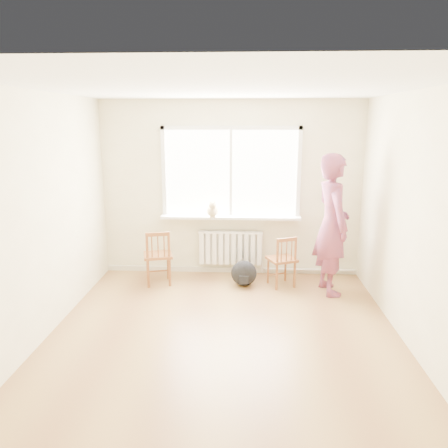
# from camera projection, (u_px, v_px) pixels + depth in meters

# --- Properties ---
(floor) EXTENTS (4.50, 4.50, 0.00)m
(floor) POSITION_uv_depth(u_px,v_px,m) (223.00, 340.00, 4.87)
(floor) COLOR olive
(floor) RESTS_ON ground
(ceiling) EXTENTS (4.50, 4.50, 0.00)m
(ceiling) POSITION_uv_depth(u_px,v_px,m) (223.00, 87.00, 4.24)
(ceiling) COLOR white
(ceiling) RESTS_ON back_wall
(back_wall) EXTENTS (4.00, 0.01, 2.70)m
(back_wall) POSITION_uv_depth(u_px,v_px,m) (231.00, 189.00, 6.74)
(back_wall) COLOR beige
(back_wall) RESTS_ON ground
(window) EXTENTS (2.12, 0.05, 1.42)m
(window) POSITION_uv_depth(u_px,v_px,m) (231.00, 169.00, 6.65)
(window) COLOR white
(window) RESTS_ON back_wall
(windowsill) EXTENTS (2.15, 0.22, 0.04)m
(windowsill) POSITION_uv_depth(u_px,v_px,m) (231.00, 217.00, 6.73)
(windowsill) COLOR white
(windowsill) RESTS_ON back_wall
(radiator) EXTENTS (1.00, 0.12, 0.55)m
(radiator) POSITION_uv_depth(u_px,v_px,m) (230.00, 247.00, 6.86)
(radiator) COLOR white
(radiator) RESTS_ON back_wall
(heating_pipe) EXTENTS (1.40, 0.04, 0.04)m
(heating_pipe) POSITION_uv_depth(u_px,v_px,m) (309.00, 270.00, 6.92)
(heating_pipe) COLOR silver
(heating_pipe) RESTS_ON back_wall
(baseboard) EXTENTS (4.00, 0.03, 0.08)m
(baseboard) POSITION_uv_depth(u_px,v_px,m) (231.00, 270.00, 7.03)
(baseboard) COLOR beige
(baseboard) RESTS_ON ground
(chair_left) EXTENTS (0.49, 0.48, 0.83)m
(chair_left) POSITION_uv_depth(u_px,v_px,m) (158.00, 257.00, 6.43)
(chair_left) COLOR brown
(chair_left) RESTS_ON floor
(chair_right) EXTENTS (0.49, 0.48, 0.77)m
(chair_right) POSITION_uv_depth(u_px,v_px,m) (283.00, 261.00, 6.35)
(chair_right) COLOR brown
(chair_right) RESTS_ON floor
(person) EXTENTS (0.60, 0.79, 1.96)m
(person) POSITION_uv_depth(u_px,v_px,m) (332.00, 225.00, 6.03)
(person) COLOR #C3416C
(person) RESTS_ON floor
(cat) EXTENTS (0.20, 0.41, 0.28)m
(cat) POSITION_uv_depth(u_px,v_px,m) (213.00, 210.00, 6.63)
(cat) COLOR beige
(cat) RESTS_ON windowsill
(backpack) EXTENTS (0.42, 0.35, 0.38)m
(backpack) POSITION_uv_depth(u_px,v_px,m) (244.00, 273.00, 6.44)
(backpack) COLOR black
(backpack) RESTS_ON floor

